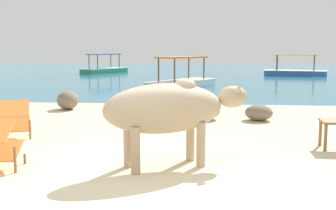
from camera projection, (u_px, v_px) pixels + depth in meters
The scene contains 10 objects.
sand_beach at pixel (140, 182), 4.94m from camera, with size 18.00×14.00×0.04m, color beige.
water_surface at pixel (193, 74), 26.66m from camera, with size 60.00×36.00×0.03m, color teal.
cow at pixel (169, 109), 5.44m from camera, with size 2.04×1.32×1.17m.
deck_chair_near at pixel (14, 118), 7.12m from camera, with size 0.79×0.91×0.68m.
shore_rock_large at pixel (259, 113), 9.10m from camera, with size 0.61×0.59×0.35m, color #756651.
shore_rock_medium at pixel (68, 100), 10.79m from camera, with size 0.71×0.55×0.48m, color #756651.
shore_rock_small at pixel (206, 110), 9.23m from camera, with size 0.64×0.59×0.43m, color #6B5B4C.
boat_blue at pixel (295, 71), 25.24m from camera, with size 3.84×1.95×1.29m.
boat_green at pixel (105, 69), 28.13m from camera, with size 2.77×3.78×1.29m.
boat_white at pixel (182, 81), 17.01m from camera, with size 2.89×3.74×1.29m.
Camera 1 is at (0.75, -4.72, 1.59)m, focal length 44.31 mm.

